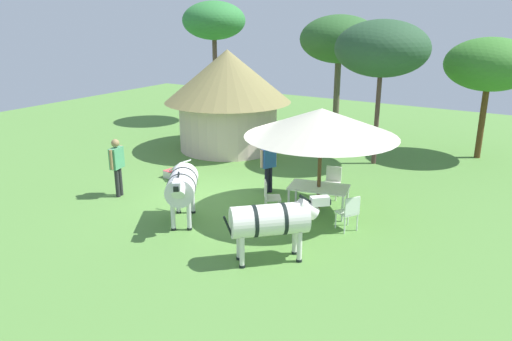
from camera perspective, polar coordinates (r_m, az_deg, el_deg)
name	(u,v)px	position (r m, az deg, el deg)	size (l,w,h in m)	color
ground_plane	(225,200)	(14.17, -3.63, -3.47)	(36.00, 36.00, 0.00)	#54863C
thatched_hut	(228,94)	(19.17, -3.27, 8.79)	(4.86, 4.86, 3.83)	beige
shade_umbrella	(321,123)	(12.69, 7.57, 5.51)	(3.96, 3.96, 2.83)	#51351E
patio_dining_table	(319,189)	(13.18, 7.25, -2.16)	(1.70, 1.20, 0.74)	silver
patio_chair_east_end	(269,195)	(13.05, 1.57, -2.89)	(0.60, 0.60, 0.90)	white
patio_chair_west_end	(349,211)	(12.26, 10.71, -4.61)	(0.59, 0.59, 0.90)	white
patio_chair_near_lawn	(333,180)	(14.41, 8.83, -1.08)	(0.49, 0.47, 0.90)	silver
guest_beside_umbrella	(269,162)	(14.47, 1.46, 1.01)	(0.36, 0.53, 1.59)	black
standing_watcher	(117,162)	(14.72, -15.76, 0.92)	(0.31, 0.60, 1.71)	#242528
striped_lounge_chair	(177,170)	(16.20, -9.13, 0.04)	(0.86, 0.63, 0.64)	#D64A4A
zebra_nearest_camera	(182,186)	(12.51, -8.54, -1.73)	(1.43, 1.86, 1.52)	silver
zebra_by_umbrella	(272,220)	(10.48, 1.84, -5.75)	(1.84, 1.77, 1.47)	silver
acacia_tree_left_background	(490,65)	(19.50, 25.40, 10.98)	(3.11, 3.11, 4.34)	#54361A
acacia_tree_far_lawn	(214,21)	(24.23, -4.88, 16.80)	(2.96, 2.96, 5.68)	brown
acacia_tree_right_background	(382,49)	(17.41, 14.35, 13.46)	(3.15, 3.15, 4.94)	#4F3732
acacia_tree_behind_hut	(339,40)	(21.28, 9.60, 14.67)	(3.26, 3.26, 5.07)	brown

